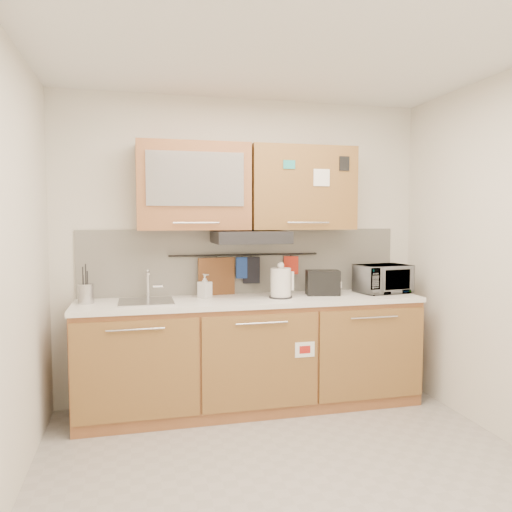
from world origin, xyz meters
TOP-DOWN VIEW (x-y plane):
  - floor at (0.00, 0.00)m, footprint 3.20×3.20m
  - ceiling at (0.00, 0.00)m, footprint 3.20×3.20m
  - wall_back at (0.00, 1.50)m, footprint 3.20×0.00m
  - base_cabinet at (0.00, 1.19)m, footprint 2.80×0.64m
  - countertop at (0.00, 1.19)m, footprint 2.82×0.62m
  - backsplash at (0.00, 1.49)m, footprint 2.80×0.02m
  - upper_cabinets at (-0.00, 1.32)m, footprint 1.82×0.37m
  - range_hood at (0.00, 1.25)m, footprint 0.60×0.46m
  - sink at (-0.85, 1.21)m, footprint 0.42×0.40m
  - utensil_rail at (0.00, 1.45)m, footprint 1.30×0.02m
  - utensil_crock at (-1.30, 1.25)m, footprint 0.15×0.15m
  - kettle at (0.24, 1.16)m, footprint 0.22×0.20m
  - toaster at (0.63, 1.23)m, footprint 0.30×0.22m
  - microwave at (1.19, 1.22)m, footprint 0.49×0.36m
  - soap_bottle at (-0.37, 1.31)m, footprint 0.13×0.13m
  - cutting_board at (-0.25, 1.44)m, footprint 0.32×0.07m
  - oven_mitt at (-0.03, 1.44)m, footprint 0.11×0.03m
  - dark_pouch at (0.05, 1.44)m, footprint 0.15×0.07m
  - pot_holder at (0.41, 1.44)m, footprint 0.12×0.07m

SIDE VIEW (x-z plane):
  - floor at x=0.00m, z-range 0.00..0.00m
  - base_cabinet at x=0.00m, z-range -0.03..0.85m
  - countertop at x=0.00m, z-range 0.88..0.92m
  - sink at x=-0.85m, z-range 0.79..1.05m
  - utensil_crock at x=-1.30m, z-range 0.85..1.15m
  - soap_bottle at x=-0.37m, z-range 0.92..1.12m
  - toaster at x=0.63m, z-range 0.92..1.13m
  - kettle at x=0.24m, z-range 0.89..1.19m
  - cutting_board at x=-0.25m, z-range 0.84..1.24m
  - microwave at x=1.19m, z-range 0.92..1.17m
  - dark_pouch at x=0.05m, z-range 1.01..1.24m
  - oven_mitt at x=-0.03m, z-range 1.06..1.24m
  - pot_holder at x=0.41m, z-range 1.08..1.24m
  - backsplash at x=0.00m, z-range 0.92..1.48m
  - utensil_rail at x=0.00m, z-range 1.25..1.27m
  - wall_back at x=0.00m, z-range -0.30..2.90m
  - range_hood at x=0.00m, z-range 1.37..1.47m
  - upper_cabinets at x=0.00m, z-range 1.48..2.18m
  - ceiling at x=0.00m, z-range 2.60..2.60m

